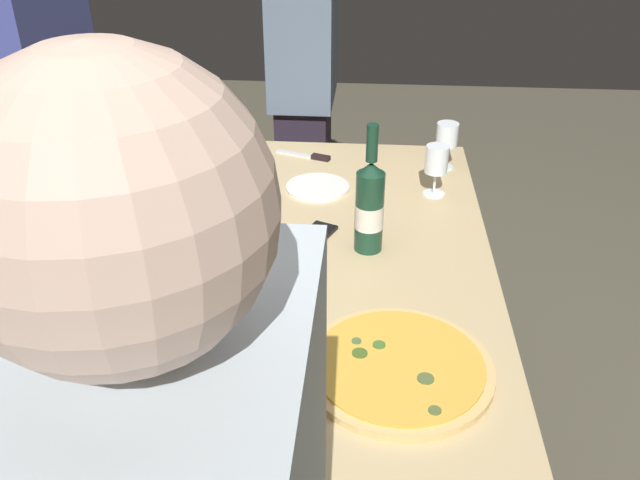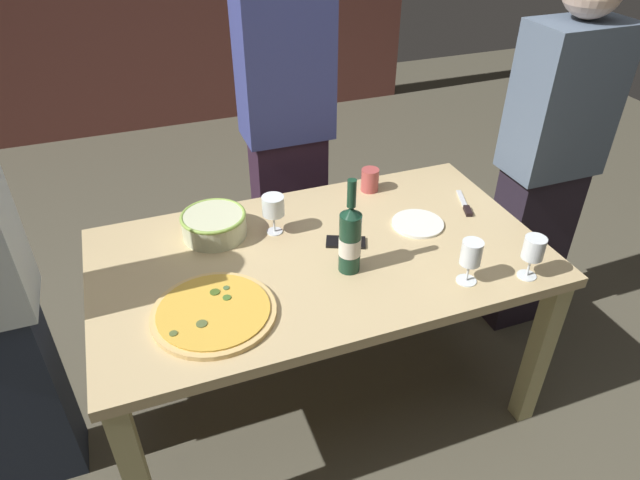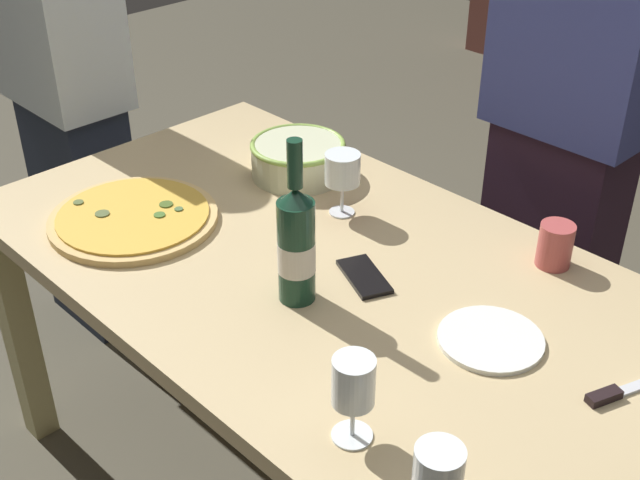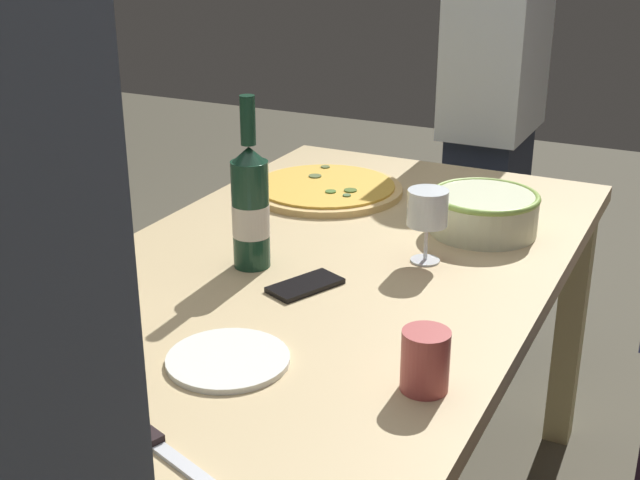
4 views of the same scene
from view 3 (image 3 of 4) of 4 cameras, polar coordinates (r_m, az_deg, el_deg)
The scene contains 13 objects.
dining_table at distance 1.83m, azimuth -0.00°, elevation -3.94°, with size 1.60×0.90×0.75m.
pizza at distance 1.96m, azimuth -12.71°, elevation 1.50°, with size 0.39×0.39×0.03m.
serving_bowl at distance 2.11m, azimuth -1.52°, elevation 5.71°, with size 0.24×0.24×0.09m.
wine_bottle at distance 1.60m, azimuth -1.64°, elevation -0.24°, with size 0.08×0.08×0.35m.
wine_glass_near_pizza at distance 1.19m, azimuth 8.11°, elevation -15.76°, with size 0.07×0.07×0.16m.
wine_glass_by_bottle at distance 1.91m, azimuth 1.56°, elevation 4.71°, with size 0.08×0.08×0.15m.
wine_glass_far_left at distance 1.31m, azimuth 2.32°, elevation -9.87°, with size 0.07×0.07×0.16m.
cup_amber at distance 1.81m, azimuth 15.87°, elevation -0.34°, with size 0.07×0.07×0.10m, color #B24947.
side_plate at distance 1.59m, azimuth 11.65°, elevation -6.70°, with size 0.20×0.20×0.01m, color white.
cell_phone at distance 1.73m, azimuth 3.05°, elevation -2.52°, with size 0.07×0.14×0.01m, color black.
pizza_knife at distance 1.54m, azimuth 20.04°, elevation -9.71°, with size 0.09×0.20×0.02m.
person_host at distance 2.60m, azimuth -17.00°, elevation 9.58°, with size 0.39×0.24×1.58m.
person_guest_left at distance 2.19m, azimuth 16.84°, elevation 8.31°, with size 0.39×0.24×1.75m.
Camera 3 is at (1.07, -1.03, 1.73)m, focal length 46.54 mm.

